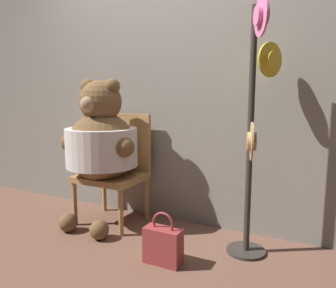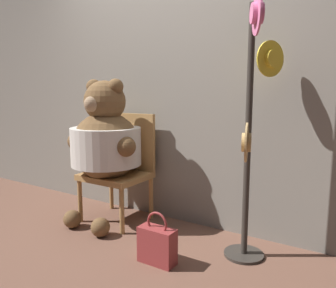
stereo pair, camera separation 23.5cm
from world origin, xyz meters
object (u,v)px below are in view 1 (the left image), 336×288
hat_display_rack (255,123)px  chair (117,165)px  handbag_on_ground (163,245)px  teddy_bear (101,142)px

hat_display_rack → chair: bearing=173.7°
chair → handbag_on_ground: 0.99m
chair → handbag_on_ground: (0.75, -0.53, -0.37)m
hat_display_rack → handbag_on_ground: bearing=-141.9°
hat_display_rack → handbag_on_ground: hat_display_rack is taller
teddy_bear → handbag_on_ground: size_ratio=3.50×
hat_display_rack → handbag_on_ground: (-0.50, -0.39, -0.81)m
teddy_bear → hat_display_rack: 1.30m
chair → hat_display_rack: (1.25, -0.14, 0.44)m
handbag_on_ground → chair: bearing=144.9°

